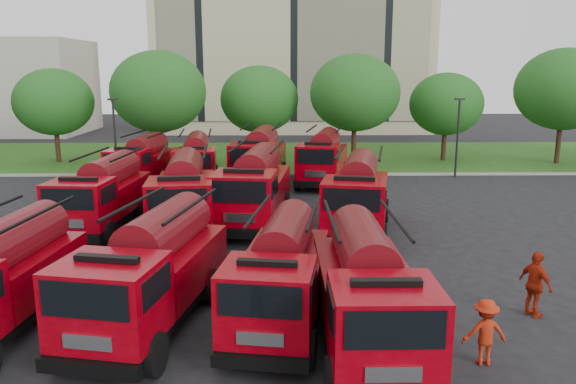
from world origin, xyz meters
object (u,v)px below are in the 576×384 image
firefighter_0 (284,371)px  fire_truck_9 (196,161)px  firefighter_3 (482,363)px  fire_truck_4 (103,194)px  fire_truck_5 (184,195)px  firefighter_2 (532,316)px  firefighter_4 (2,304)px  fire_truck_1 (151,271)px  fire_truck_8 (142,161)px  fire_truck_3 (368,291)px  fire_truck_6 (254,188)px  firefighter_5 (341,222)px  fire_truck_11 (323,157)px  fire_truck_7 (358,195)px  fire_truck_10 (259,157)px  fire_truck_2 (281,273)px

firefighter_0 → fire_truck_9: bearing=86.7°
fire_truck_9 → firefighter_3: bearing=-70.2°
fire_truck_4 → fire_truck_5: bearing=-5.0°
fire_truck_5 → firefighter_2: bearing=-43.1°
fire_truck_5 → firefighter_4: (-4.29, -7.52, -1.66)m
fire_truck_1 → fire_truck_8: 19.67m
fire_truck_5 → fire_truck_9: bearing=89.3°
fire_truck_1 → firefighter_4: (-4.89, 1.44, -1.57)m
fire_truck_3 → fire_truck_6: (-3.35, 11.62, 0.17)m
firefighter_2 → firefighter_3: (-2.37, -2.62, 0.00)m
fire_truck_6 → firefighter_5: size_ratio=4.05×
fire_truck_6 → firefighter_0: bearing=-77.4°
fire_truck_11 → firefighter_0: 22.31m
fire_truck_7 → fire_truck_6: bearing=176.3°
fire_truck_7 → fire_truck_11: bearing=105.2°
fire_truck_5 → fire_truck_6: bearing=17.8°
fire_truck_5 → fire_truck_11: size_ratio=1.02×
fire_truck_8 → fire_truck_11: (10.95, 0.56, 0.11)m
fire_truck_3 → fire_truck_11: (0.47, 20.99, 0.08)m
fire_truck_7 → fire_truck_9: 12.67m
firefighter_0 → firefighter_3: (4.77, 0.26, 0.00)m
fire_truck_4 → fire_truck_11: 14.46m
fire_truck_1 → firefighter_2: bearing=13.2°
fire_truck_10 → firefighter_5: size_ratio=4.08×
fire_truck_1 → fire_truck_10: fire_truck_10 is taller
fire_truck_5 → fire_truck_10: 10.49m
firefighter_2 → firefighter_5: bearing=0.4°
firefighter_4 → firefighter_5: (11.20, 9.11, 0.00)m
fire_truck_4 → firefighter_2: (14.98, -9.18, -1.57)m
fire_truck_1 → fire_truck_6: bearing=88.2°
fire_truck_1 → firefighter_3: size_ratio=4.39×
firefighter_5 → fire_truck_11: bearing=-65.1°
fire_truck_2 → firefighter_0: size_ratio=3.97×
fire_truck_3 → fire_truck_4: bearing=132.0°
fire_truck_11 → fire_truck_2: bearing=-86.1°
firefighter_4 → firefighter_5: 14.44m
fire_truck_10 → firefighter_3: fire_truck_10 is taller
fire_truck_6 → firefighter_0: size_ratio=4.57×
fire_truck_3 → fire_truck_11: fire_truck_11 is taller
fire_truck_2 → firefighter_2: bearing=11.3°
firefighter_0 → firefighter_4: firefighter_0 is taller
firefighter_2 → firefighter_0: bearing=88.9°
fire_truck_5 → firefighter_2: fire_truck_5 is taller
fire_truck_7 → firefighter_2: size_ratio=3.88×
fire_truck_9 → fire_truck_10: 3.79m
fire_truck_2 → fire_truck_3: bearing=-24.7°
fire_truck_3 → firefighter_4: 11.05m
fire_truck_1 → fire_truck_9: bearing=105.6°
fire_truck_5 → fire_truck_7: fire_truck_5 is taller
fire_truck_9 → fire_truck_5: bearing=-90.2°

